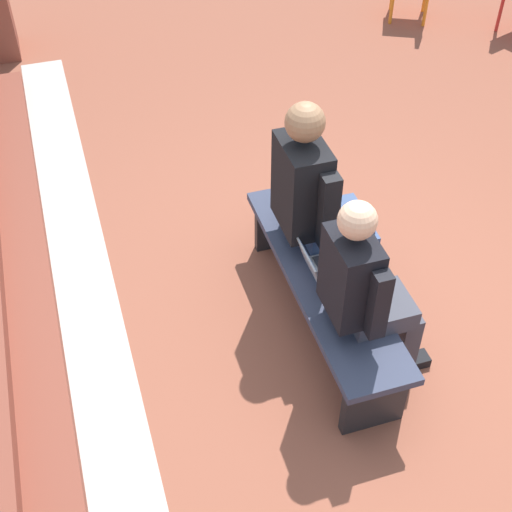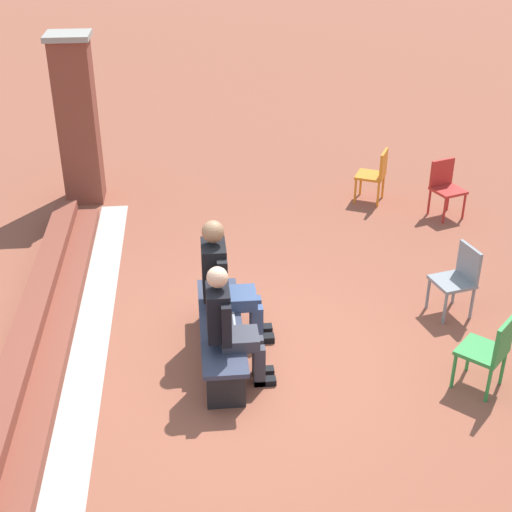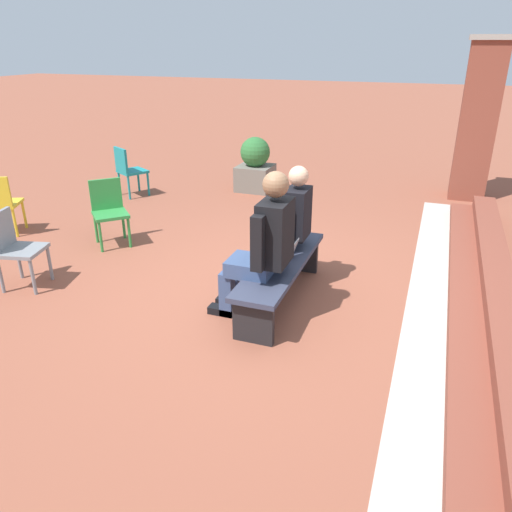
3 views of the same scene
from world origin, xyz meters
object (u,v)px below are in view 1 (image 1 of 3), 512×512
Objects in this scene: person_adult at (318,198)px; laptop at (323,269)px; person_student at (366,288)px; bench at (323,285)px.

person_adult reaches higher than laptop.
person_student is 0.92× the size of person_adult.
bench is 0.54m from person_student.
bench is at bearing -73.46° from laptop.
bench is 0.15m from laptop.
laptop is at bearing 166.29° from person_adult.
person_student is (-0.41, -0.07, 0.36)m from bench.
person_student is 0.46m from laptop.
laptop is (-0.00, 0.01, 0.15)m from bench.
person_adult is at bearing -13.71° from laptop.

